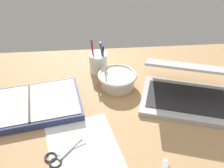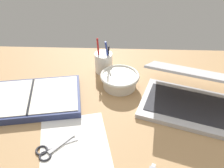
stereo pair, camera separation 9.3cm
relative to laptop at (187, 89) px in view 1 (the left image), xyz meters
The scene contains 7 objects.
desk_top 29.51cm from the laptop, 164.21° to the right, with size 140.00×100.00×2.00cm, color tan.
laptop is the anchor object (origin of this frame).
bowl 27.60cm from the laptop, 157.85° to the left, with size 15.97×15.97×5.89cm.
pen_cup 39.16cm from the laptop, 146.85° to the left, with size 7.66×7.66×15.94cm.
planner 59.00cm from the laptop, behind, with size 40.23×29.04×3.26cm.
scissors 52.79cm from the laptop, 153.38° to the right, with size 12.57×11.18×0.80cm.
paper_sheet_front 44.98cm from the laptop, 151.04° to the right, with size 21.25×27.47×0.16cm, color white.
Camera 1 is at (-6.88, -63.52, 65.11)cm, focal length 40.00 mm.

